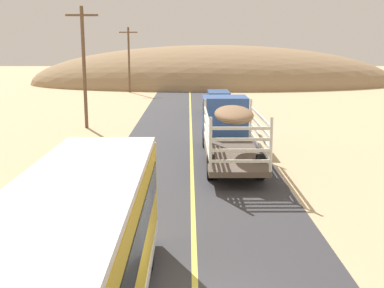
{
  "coord_description": "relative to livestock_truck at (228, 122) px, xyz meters",
  "views": [
    {
      "loc": [
        -0.15,
        -9.69,
        5.82
      ],
      "look_at": [
        0.0,
        11.67,
        1.36
      ],
      "focal_mm": 44.89,
      "sensor_mm": 36.0,
      "label": 1
    }
  ],
  "objects": [
    {
      "name": "car_far",
      "position": [
        0.45,
        15.3,
        -0.7
      ],
      "size": [
        1.9,
        4.62,
        1.93
      ],
      "color": "#264C8C",
      "rests_on": "road_surface"
    },
    {
      "name": "power_pole_mid",
      "position": [
        -9.27,
        8.74,
        2.67
      ],
      "size": [
        2.2,
        0.24,
        8.33
      ],
      "color": "brown",
      "rests_on": "ground"
    },
    {
      "name": "distant_hill",
      "position": [
        1.58,
        47.22,
        -1.79
      ],
      "size": [
        53.87,
        26.66,
        11.32
      ],
      "primitive_type": "ellipsoid",
      "color": "#997C5A",
      "rests_on": "ground"
    },
    {
      "name": "power_pole_far",
      "position": [
        -9.27,
        34.12,
        2.39
      ],
      "size": [
        2.2,
        0.24,
        7.78
      ],
      "color": "brown",
      "rests_on": "ground"
    },
    {
      "name": "bus",
      "position": [
        -4.24,
        -16.33,
        -0.04
      ],
      "size": [
        2.54,
        10.0,
        3.21
      ],
      "color": "gold",
      "rests_on": "road_surface"
    },
    {
      "name": "livestock_truck",
      "position": [
        0.0,
        0.0,
        0.0
      ],
      "size": [
        2.53,
        9.7,
        3.02
      ],
      "color": "#3359A5",
      "rests_on": "road_surface"
    }
  ]
}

